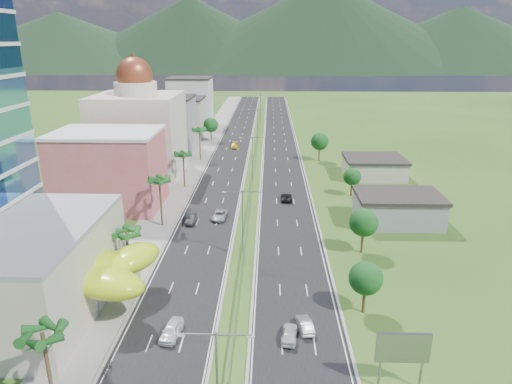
{
  "coord_description": "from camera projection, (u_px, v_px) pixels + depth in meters",
  "views": [
    {
      "loc": [
        4.04,
        -54.91,
        32.59
      ],
      "look_at": [
        1.75,
        21.2,
        7.0
      ],
      "focal_mm": 32.0,
      "sensor_mm": 36.0,
      "label": 1
    }
  ],
  "objects": [
    {
      "name": "palm_tree_b",
      "position": [
        126.0,
        235.0,
        62.61
      ],
      "size": [
        3.6,
        3.6,
        8.1
      ],
      "color": "#47301C",
      "rests_on": "ground"
    },
    {
      "name": "car_white_near_right",
      "position": [
        289.0,
        334.0,
        51.9
      ],
      "size": [
        2.15,
        4.37,
        1.43
      ],
      "primitive_type": "imported",
      "rotation": [
        0.0,
        0.0,
        3.03
      ],
      "color": "silver",
      "rests_on": "road_right"
    },
    {
      "name": "car_silver_mid_left",
      "position": [
        220.0,
        215.0,
        86.82
      ],
      "size": [
        2.96,
        5.52,
        1.47
      ],
      "primitive_type": "imported",
      "rotation": [
        0.0,
        0.0,
        -0.1
      ],
      "color": "#A2A3A9",
      "rests_on": "road_left"
    },
    {
      "name": "domed_building",
      "position": [
        139.0,
        130.0,
        111.81
      ],
      "size": [
        20.0,
        20.0,
        28.7
      ],
      "color": "beige",
      "rests_on": "ground"
    },
    {
      "name": "car_yellow_far_left",
      "position": [
        235.0,
        145.0,
        143.5
      ],
      "size": [
        2.19,
        5.3,
        1.53
      ],
      "primitive_type": "imported",
      "rotation": [
        0.0,
        0.0,
        -0.01
      ],
      "color": "gold",
      "rests_on": "road_left"
    },
    {
      "name": "streetlight_median_b",
      "position": [
        242.0,
        217.0,
        69.85
      ],
      "size": [
        6.04,
        0.25,
        11.0
      ],
      "color": "gray",
      "rests_on": "ground"
    },
    {
      "name": "leafy_tree_ra",
      "position": [
        366.0,
        278.0,
        55.81
      ],
      "size": [
        4.2,
        4.2,
        6.9
      ],
      "color": "#47301C",
      "rests_on": "ground"
    },
    {
      "name": "leafy_tree_rb",
      "position": [
        364.0,
        223.0,
        71.7
      ],
      "size": [
        4.55,
        4.55,
        7.47
      ],
      "color": "#47301C",
      "rests_on": "ground"
    },
    {
      "name": "ground",
      "position": [
        239.0,
        289.0,
        62.52
      ],
      "size": [
        500.0,
        500.0,
        0.0
      ],
      "primitive_type": "plane",
      "color": "#2D5119",
      "rests_on": "ground"
    },
    {
      "name": "lime_canopy",
      "position": [
        79.0,
        269.0,
        57.71
      ],
      "size": [
        18.0,
        15.0,
        7.4
      ],
      "color": "#B7D915",
      "rests_on": "ground"
    },
    {
      "name": "streetlight_median_d",
      "position": [
        257.0,
        122.0,
        150.38
      ],
      "size": [
        6.04,
        0.25,
        11.0
      ],
      "color": "gray",
      "rests_on": "ground"
    },
    {
      "name": "motorcycle",
      "position": [
        108.0,
        367.0,
        46.69
      ],
      "size": [
        0.66,
        2.05,
        1.3
      ],
      "primitive_type": "imported",
      "rotation": [
        0.0,
        0.0,
        -0.02
      ],
      "color": "black",
      "rests_on": "road_left"
    },
    {
      "name": "shed_far",
      "position": [
        374.0,
        168.0,
        113.08
      ],
      "size": [
        14.0,
        12.0,
        4.4
      ],
      "primitive_type": "cube",
      "color": "#B5AF95",
      "rests_on": "ground"
    },
    {
      "name": "midrise_beige",
      "position": [
        180.0,
        118.0,
        157.86
      ],
      "size": [
        16.0,
        15.0,
        13.0
      ],
      "primitive_type": "cube",
      "color": "#B5AF95",
      "rests_on": "ground"
    },
    {
      "name": "road_left",
      "position": [
        234.0,
        145.0,
        148.0
      ],
      "size": [
        11.0,
        260.0,
        0.04
      ],
      "primitive_type": "cube",
      "color": "black",
      "rests_on": "ground"
    },
    {
      "name": "streetlight_median_c",
      "position": [
        252.0,
        154.0,
        107.75
      ],
      "size": [
        6.04,
        0.25,
        11.0
      ],
      "color": "gray",
      "rests_on": "ground"
    },
    {
      "name": "leafy_tree_rd",
      "position": [
        320.0,
        142.0,
        126.56
      ],
      "size": [
        4.9,
        4.9,
        8.05
      ],
      "color": "#47301C",
      "rests_on": "ground"
    },
    {
      "name": "car_dark_far_right",
      "position": [
        286.0,
        197.0,
        96.79
      ],
      "size": [
        2.24,
        4.86,
        1.35
      ],
      "primitive_type": "imported",
      "rotation": [
        0.0,
        0.0,
        3.14
      ],
      "color": "black",
      "rests_on": "road_right"
    },
    {
      "name": "streetlight_median_e",
      "position": [
        260.0,
        103.0,
        193.02
      ],
      "size": [
        6.04,
        0.25,
        11.0
      ],
      "color": "gray",
      "rests_on": "ground"
    },
    {
      "name": "car_white_near_left",
      "position": [
        172.0,
        330.0,
        52.4
      ],
      "size": [
        2.48,
        4.83,
        1.57
      ],
      "primitive_type": "imported",
      "rotation": [
        0.0,
        0.0,
        -0.14
      ],
      "color": "white",
      "rests_on": "road_left"
    },
    {
      "name": "car_dark_left",
      "position": [
        191.0,
        219.0,
        84.94
      ],
      "size": [
        1.79,
        4.77,
        1.56
      ],
      "primitive_type": "imported",
      "rotation": [
        0.0,
        0.0,
        0.03
      ],
      "color": "black",
      "rests_on": "road_left"
    },
    {
      "name": "sidewalk_left",
      "position": [
        205.0,
        144.0,
        148.26
      ],
      "size": [
        7.0,
        260.0,
        0.12
      ],
      "primitive_type": "cube",
      "color": "gray",
      "rests_on": "ground"
    },
    {
      "name": "leafy_tree_rc",
      "position": [
        352.0,
        177.0,
        98.4
      ],
      "size": [
        3.85,
        3.85,
        6.33
      ],
      "color": "#47301C",
      "rests_on": "ground"
    },
    {
      "name": "car_silver_right",
      "position": [
        305.0,
        324.0,
        53.6
      ],
      "size": [
        2.1,
        4.34,
        1.37
      ],
      "primitive_type": "imported",
      "rotation": [
        0.0,
        0.0,
        3.3
      ],
      "color": "#9A9DA1",
      "rests_on": "road_right"
    },
    {
      "name": "palm_tree_a",
      "position": [
        43.0,
        337.0,
        39.56
      ],
      "size": [
        3.6,
        3.6,
        9.1
      ],
      "color": "#47301C",
      "rests_on": "ground"
    },
    {
      "name": "leafy_tree_lfar",
      "position": [
        211.0,
        125.0,
        151.2
      ],
      "size": [
        4.9,
        4.9,
        8.05
      ],
      "color": "#47301C",
      "rests_on": "ground"
    },
    {
      "name": "median_guardrail",
      "position": [
        255.0,
        157.0,
        130.53
      ],
      "size": [
        0.1,
        216.06,
        0.76
      ],
      "color": "gray",
      "rests_on": "ground"
    },
    {
      "name": "palm_tree_c",
      "position": [
        159.0,
        182.0,
        81.1
      ],
      "size": [
        3.6,
        3.6,
        9.6
      ],
      "color": "#47301C",
      "rests_on": "ground"
    },
    {
      "name": "billboard",
      "position": [
        403.0,
        349.0,
        43.58
      ],
      "size": [
        5.2,
        0.35,
        6.2
      ],
      "color": "gray",
      "rests_on": "ground"
    },
    {
      "name": "shed_near",
      "position": [
        398.0,
        210.0,
        84.62
      ],
      "size": [
        15.0,
        10.0,
        5.0
      ],
      "primitive_type": "cube",
      "color": "gray",
      "rests_on": "ground"
    },
    {
      "name": "midrise_grey",
      "position": [
        166.0,
        126.0,
        136.54
      ],
      "size": [
        16.0,
        15.0,
        16.0
      ],
      "primitive_type": "cube",
      "color": "gray",
      "rests_on": "ground"
    },
    {
      "name": "road_right",
      "position": [
        280.0,
        145.0,
        147.58
      ],
      "size": [
        11.0,
        260.0,
        0.04
      ],
      "primitive_type": "cube",
      "color": "black",
      "rests_on": "ground"
    },
    {
      "name": "palm_tree_e",
      "position": [
        199.0,
        131.0,
        126.64
      ],
      "size": [
        3.6,
        3.6,
        9.4
      ],
      "color": "#47301C",
      "rests_on": "ground"
    },
    {
      "name": "midrise_white",
      "position": [
        191.0,
        102.0,
        178.86
      ],
      "size": [
        16.0,
        15.0,
        18.0
      ],
      "primitive_type": "cube",
      "color": "silver",
      "rests_on": "ground"
    },
    {
      "name": "mountain_ridge",
      "position": [
        322.0,
        71.0,
        487.18
      ],
      "size": [
        860.0,
        140.0,
        90.0
      ],
      "primitive_type": null,
      "color": "black",
      "rests_on": "ground"
    },
    {
      "name": "palm_tree_d",
      "position": [
        183.0,
        156.0,
        103.2
      ],
      "size": [
        3.6,
        3.6,
        8.6
      ],
      "color": "#47301C",
      "rests_on": "ground"
    },
    {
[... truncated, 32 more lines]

